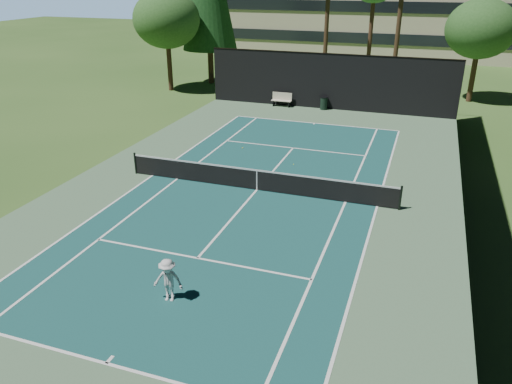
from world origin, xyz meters
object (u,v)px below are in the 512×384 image
Objects in this scene: trash_bin at (324,103)px; tennis_net at (257,179)px; park_bench at (282,99)px; player at (168,280)px; tennis_ball_b at (226,174)px; tennis_ball_d at (243,148)px; tennis_ball_c at (294,164)px.

tennis_net is at bearing -89.20° from trash_bin.
park_bench reaches higher than trash_bin.
player is at bearing -81.55° from park_bench.
trash_bin reaches higher than tennis_ball_b.
tennis_net is at bearing -63.21° from tennis_ball_d.
tennis_net reaches higher than trash_bin.
tennis_ball_b is at bearing -97.54° from trash_bin.
tennis_ball_b reaches higher than tennis_ball_d.
park_bench reaches higher than tennis_ball_b.
tennis_net is 6.07m from tennis_ball_d.
park_bench is at bearing -178.90° from trash_bin.
tennis_net is 2.58m from tennis_ball_b.
player reaches higher than tennis_ball_d.
tennis_ball_c is 12.61m from park_bench.
tennis_net reaches higher than tennis_ball_c.
tennis_ball_c is (0.51, 12.68, -0.68)m from player.
park_bench is (-0.69, 10.28, 0.51)m from tennis_ball_d.
tennis_ball_d is (-2.95, 14.29, -0.68)m from player.
tennis_ball_d is 10.65m from trash_bin.
player is at bearing -88.96° from trash_bin.
trash_bin is at bearing 76.37° from tennis_ball_d.
park_bench is (-1.30, 14.31, 0.51)m from tennis_ball_b.
tennis_ball_c is (2.86, 2.42, -0.01)m from tennis_ball_b.
player reaches higher than tennis_ball_c.
tennis_ball_c is 0.84× the size of tennis_ball_d.
tennis_net is 9.02× the size of player.
player is 14.60m from tennis_ball_d.
trash_bin reaches higher than tennis_ball_d.
tennis_ball_d is 10.32m from park_bench.
park_bench is (-3.65, 24.57, -0.17)m from player.
park_bench reaches higher than tennis_ball_d.
trash_bin is (1.90, 14.38, 0.44)m from tennis_ball_b.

